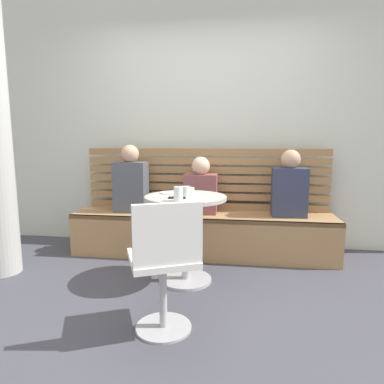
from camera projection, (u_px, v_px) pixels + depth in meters
name	position (u px, v px, depth m)	size (l,w,h in m)	color
ground	(183.00, 310.00, 2.37)	(8.00, 8.00, 0.00)	#42424C
back_wall	(207.00, 118.00, 3.75)	(5.20, 0.10, 2.90)	silver
booth_bench	(202.00, 234.00, 3.51)	(2.70, 0.52, 0.44)	#A87C51
booth_backrest	(205.00, 179.00, 3.66)	(2.65, 0.04, 0.67)	#9A7249
cafe_table	(186.00, 222.00, 2.79)	(0.68, 0.68, 0.74)	#ADADB2
white_chair	(165.00, 263.00, 2.01)	(0.53, 0.53, 0.85)	#ADADB2
person_adult	(131.00, 182.00, 3.55)	(0.34, 0.22, 0.71)	#4C515B
person_child_left	(201.00, 189.00, 3.47)	(0.34, 0.22, 0.59)	brown
person_child_middle	(289.00, 187.00, 3.33)	(0.34, 0.22, 0.67)	#333851
cup_glass_short	(185.00, 191.00, 2.75)	(0.08, 0.08, 0.08)	silver
cup_water_clear	(178.00, 194.00, 2.52)	(0.07, 0.07, 0.11)	white
cup_espresso_small	(191.00, 191.00, 2.86)	(0.06, 0.06, 0.06)	silver
plate_small	(170.00, 193.00, 2.89)	(0.17, 0.17, 0.01)	white
phone_on_table	(177.00, 198.00, 2.65)	(0.07, 0.14, 0.01)	black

